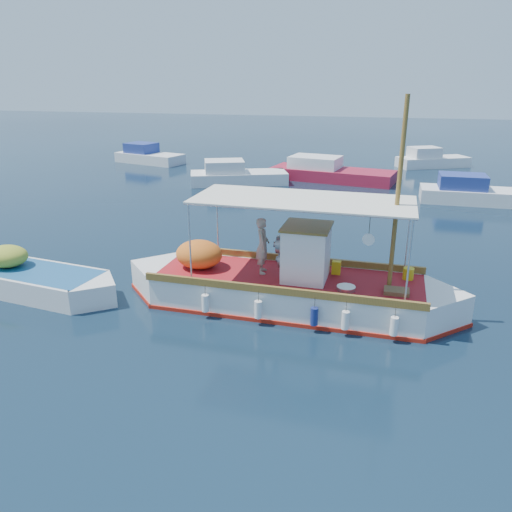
# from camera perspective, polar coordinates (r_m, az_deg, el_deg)

# --- Properties ---
(ground) EXTENTS (160.00, 160.00, 0.00)m
(ground) POSITION_cam_1_polar(r_m,az_deg,el_deg) (16.20, 3.18, -5.18)
(ground) COLOR black
(ground) RESTS_ON ground
(fishing_caique) EXTENTS (10.89, 3.26, 6.64)m
(fishing_caique) POSITION_cam_1_polar(r_m,az_deg,el_deg) (15.71, 3.42, -3.68)
(fishing_caique) COLOR white
(fishing_caique) RESTS_ON ground
(dinghy) EXTENTS (6.96, 2.65, 1.71)m
(dinghy) POSITION_cam_1_polar(r_m,az_deg,el_deg) (18.49, -24.55, -2.58)
(dinghy) COLOR white
(dinghy) RESTS_ON ground
(bg_boat_nw) EXTENTS (6.84, 4.53, 1.80)m
(bg_boat_nw) POSITION_cam_1_polar(r_m,az_deg,el_deg) (34.03, -2.33, 9.06)
(bg_boat_nw) COLOR silver
(bg_boat_nw) RESTS_ON ground
(bg_boat_n) EXTENTS (8.79, 4.31, 1.80)m
(bg_boat_n) POSITION_cam_1_polar(r_m,az_deg,el_deg) (35.61, 8.29, 9.35)
(bg_boat_n) COLOR maroon
(bg_boat_n) RESTS_ON ground
(bg_boat_ne) EXTENTS (6.39, 2.27, 1.80)m
(bg_boat_ne) POSITION_cam_1_polar(r_m,az_deg,el_deg) (31.35, 23.73, 6.47)
(bg_boat_ne) COLOR silver
(bg_boat_ne) RESTS_ON ground
(bg_boat_far_w) EXTENTS (6.21, 3.81, 1.80)m
(bg_boat_far_w) POSITION_cam_1_polar(r_m,az_deg,el_deg) (43.62, -12.23, 11.02)
(bg_boat_far_w) COLOR silver
(bg_boat_far_w) RESTS_ON ground
(bg_boat_far_n) EXTENTS (5.92, 4.27, 1.80)m
(bg_boat_far_n) POSITION_cam_1_polar(r_m,az_deg,el_deg) (42.86, 19.36, 10.21)
(bg_boat_far_n) COLOR silver
(bg_boat_far_n) RESTS_ON ground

